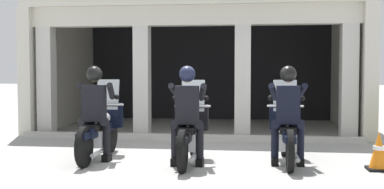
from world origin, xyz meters
The scene contains 10 objects.
ground_plane centered at (0.00, 3.00, 0.00)m, with size 80.00×80.00×0.00m, color #999993.
station_building centered at (-0.35, 5.08, 1.95)m, with size 7.98×4.76×3.11m.
kerb_strip centered at (-0.35, 2.23, 0.06)m, with size 7.48×0.24×0.12m, color #B7B5AD.
motorcycle_left centered at (-1.58, -0.10, 0.50)m, with size 0.62×2.04×1.35m.
police_officer_left centered at (-1.58, -0.38, 0.94)m, with size 0.63×0.61×1.58m.
motorcycle_center centered at (0.00, -0.29, 0.50)m, with size 0.62×2.04×1.35m.
police_officer_center centered at (0.00, -0.57, 0.94)m, with size 0.63×0.61×1.58m.
motorcycle_right centered at (1.58, -0.07, 0.50)m, with size 0.62×2.04×1.35m.
police_officer_right centered at (1.58, -0.35, 0.94)m, with size 0.63×0.61×1.58m.
traffic_cone_flank centered at (2.92, -0.57, 0.29)m, with size 0.34×0.34×0.59m.
Camera 1 is at (1.04, -8.15, 1.52)m, focal length 45.45 mm.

